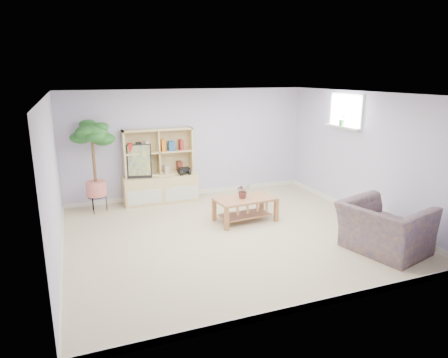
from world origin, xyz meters
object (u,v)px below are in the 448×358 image
object	(u,v)px
storage_unit	(160,166)
floor_tree	(94,167)
armchair	(385,225)
coffee_table	(245,210)

from	to	relation	value
storage_unit	floor_tree	distance (m)	1.36
floor_tree	armchair	world-z (taller)	floor_tree
coffee_table	floor_tree	distance (m)	3.09
floor_tree	coffee_table	bearing A→B (deg)	-31.27
storage_unit	coffee_table	world-z (taller)	storage_unit
coffee_table	armchair	size ratio (longest dim) A/B	0.93
coffee_table	floor_tree	world-z (taller)	floor_tree
storage_unit	armchair	size ratio (longest dim) A/B	1.32
coffee_table	armchair	distance (m)	2.50
armchair	coffee_table	bearing A→B (deg)	21.30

